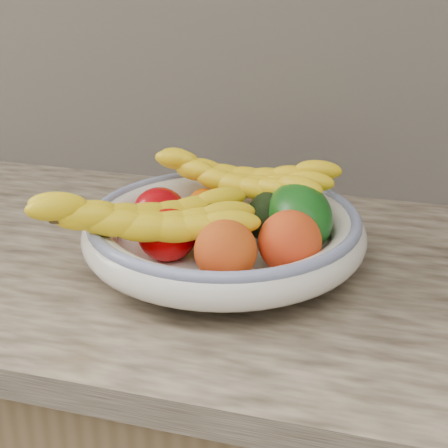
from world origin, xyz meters
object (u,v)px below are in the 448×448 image
fruit_bowl (224,232)px  banana_bunch_front (144,225)px  green_mango (298,216)px  banana_bunch_back (241,184)px

fruit_bowl → banana_bunch_front: (-0.08, -0.08, 0.03)m
green_mango → banana_bunch_back: bearing=114.0°
banana_bunch_back → fruit_bowl: bearing=-80.7°
banana_bunch_back → banana_bunch_front: banana_bunch_back is taller
fruit_bowl → green_mango: 0.10m
banana_bunch_front → fruit_bowl: bearing=17.6°
green_mango → banana_bunch_back: size_ratio=0.44×
green_mango → banana_bunch_front: green_mango is taller
green_mango → banana_bunch_front: 0.21m
fruit_bowl → green_mango: bearing=9.9°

